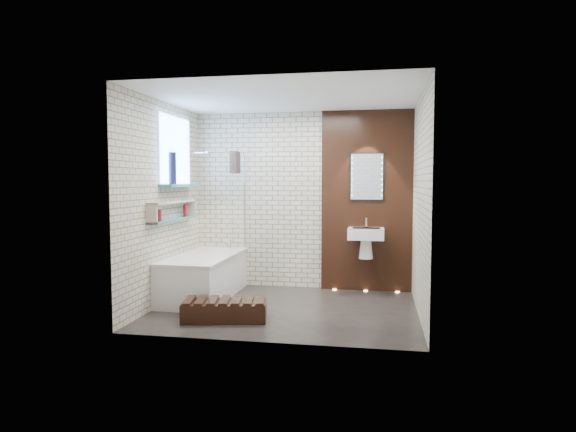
% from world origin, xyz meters
% --- Properties ---
extents(ground, '(3.20, 3.20, 0.00)m').
position_xyz_m(ground, '(0.00, 0.00, 0.00)').
color(ground, black).
rests_on(ground, ground).
extents(room_shell, '(3.24, 3.20, 2.60)m').
position_xyz_m(room_shell, '(0.00, 0.00, 1.30)').
color(room_shell, '#C0B498').
rests_on(room_shell, ground).
extents(walnut_panel, '(1.30, 0.06, 2.60)m').
position_xyz_m(walnut_panel, '(0.95, 1.27, 1.30)').
color(walnut_panel, black).
rests_on(walnut_panel, ground).
extents(clerestory_window, '(0.18, 1.00, 0.94)m').
position_xyz_m(clerestory_window, '(-1.57, 0.35, 1.90)').
color(clerestory_window, '#7FADE0').
rests_on(clerestory_window, room_shell).
extents(display_niche, '(0.14, 1.30, 0.26)m').
position_xyz_m(display_niche, '(-1.53, 0.15, 1.20)').
color(display_niche, teal).
rests_on(display_niche, room_shell).
extents(bathtub, '(0.79, 1.74, 0.70)m').
position_xyz_m(bathtub, '(-1.22, 0.45, 0.29)').
color(bathtub, white).
rests_on(bathtub, ground).
extents(bath_screen, '(0.01, 0.78, 1.40)m').
position_xyz_m(bath_screen, '(-0.87, 0.89, 1.28)').
color(bath_screen, white).
rests_on(bath_screen, bathtub).
extents(towel, '(0.09, 0.23, 0.31)m').
position_xyz_m(towel, '(-0.87, 0.79, 1.85)').
color(towel, black).
rests_on(towel, bath_screen).
extents(shower_head, '(0.18, 0.18, 0.02)m').
position_xyz_m(shower_head, '(-1.30, 0.95, 2.00)').
color(shower_head, silver).
rests_on(shower_head, room_shell).
extents(washbasin, '(0.50, 0.36, 0.58)m').
position_xyz_m(washbasin, '(0.95, 1.07, 0.79)').
color(washbasin, white).
rests_on(washbasin, walnut_panel).
extents(led_mirror, '(0.50, 0.02, 0.70)m').
position_xyz_m(led_mirror, '(0.95, 1.23, 1.65)').
color(led_mirror, black).
rests_on(led_mirror, walnut_panel).
extents(walnut_step, '(1.01, 0.59, 0.21)m').
position_xyz_m(walnut_step, '(-0.60, -0.60, 0.11)').
color(walnut_step, black).
rests_on(walnut_step, ground).
extents(niche_bottles, '(0.07, 0.91, 0.17)m').
position_xyz_m(niche_bottles, '(-1.53, 0.22, 1.18)').
color(niche_bottles, maroon).
rests_on(niche_bottles, display_niche).
extents(sill_vases, '(0.10, 0.10, 0.41)m').
position_xyz_m(sill_vases, '(-1.50, 0.08, 1.75)').
color(sill_vases, '#141437').
rests_on(sill_vases, clerestory_window).
extents(floor_uplights, '(0.96, 0.06, 0.01)m').
position_xyz_m(floor_uplights, '(0.95, 1.20, 0.01)').
color(floor_uplights, '#FFD899').
rests_on(floor_uplights, ground).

